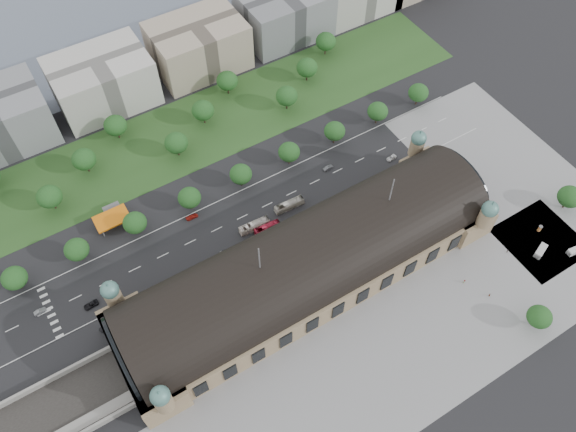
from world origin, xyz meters
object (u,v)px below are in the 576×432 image
van_east (540,252)px  pedestrian_1 (489,295)px  bus_west (267,228)px  pedestrian_2 (507,251)px  parked_car_2 (134,302)px  traffic_car_6 (391,158)px  parked_car_3 (190,277)px  traffic_car_3 (192,217)px  advertising_column (540,228)px  bus_mid (255,226)px  traffic_car_2 (91,305)px  pedestrian_0 (464,281)px  traffic_car_1 (40,311)px  parked_car_6 (241,257)px  van_south (574,251)px  parked_car_1 (160,288)px  parked_car_5 (220,257)px  parked_car_0 (105,326)px  traffic_car_4 (247,229)px  traffic_car_5 (328,168)px  bus_east (289,205)px  parked_car_4 (184,283)px  petrol_station (112,214)px

van_east → pedestrian_1: size_ratio=3.90×
bus_west → pedestrian_2: bearing=-124.6°
parked_car_2 → pedestrian_2: pedestrian_2 is taller
traffic_car_6 → parked_car_3: 103.94m
traffic_car_3 → advertising_column: 142.85m
traffic_car_6 → bus_mid: (-70.91, -0.83, 1.19)m
traffic_car_2 → advertising_column: (168.34, -62.95, 0.84)m
pedestrian_0 → traffic_car_1: bearing=162.1°
traffic_car_3 → parked_car_2: bearing=124.6°
parked_car_6 → pedestrian_0: pedestrian_0 is taller
bus_west → van_south: size_ratio=1.81×
van_south → pedestrian_0: 47.90m
parked_car_1 → parked_car_2: bearing=-111.7°
parked_car_5 → parked_car_0: bearing=-122.7°
traffic_car_4 → van_east: van_east is taller
traffic_car_1 → traffic_car_5: traffic_car_5 is taller
bus_mid → pedestrian_2: size_ratio=8.78×
traffic_car_2 → traffic_car_3: bearing=105.8°
traffic_car_2 → bus_mid: size_ratio=0.41×
bus_mid → pedestrian_1: (60.65, -73.35, -0.93)m
parked_car_5 → parked_car_6: (6.97, -4.00, 0.03)m
traffic_car_4 → bus_east: bus_east is taller
van_east → pedestrian_1: van_east is taller
advertising_column → pedestrian_2: advertising_column is taller
parked_car_0 → bus_east: bus_east is taller
traffic_car_1 → advertising_column: (185.54, -70.30, 0.87)m
traffic_car_2 → parked_car_4: parked_car_4 is taller
traffic_car_2 → parked_car_3: bearing=74.2°
petrol_station → advertising_column: 175.31m
parked_car_6 → bus_mid: 15.06m
traffic_car_1 → pedestrian_2: bearing=-115.6°
parked_car_2 → advertising_column: (154.34, -55.60, 0.89)m
parked_car_1 → bus_west: bearing=67.5°
bus_east → parked_car_1: bearing=98.6°
traffic_car_2 → pedestrian_1: size_ratio=2.98×
van_south → pedestrian_0: (-46.26, 12.44, -0.29)m
pedestrian_1 → traffic_car_4: bearing=52.1°
traffic_car_5 → van_east: size_ratio=0.65×
traffic_car_4 → pedestrian_2: pedestrian_2 is taller
traffic_car_2 → parked_car_5: bearing=79.6°
traffic_car_1 → van_south: 207.66m
petrol_station → bus_east: bearing=-27.0°
traffic_car_4 → parked_car_2: (-52.39, -6.84, -0.05)m
van_east → traffic_car_5: bearing=100.1°
petrol_station → pedestrian_2: size_ratio=9.20×
pedestrian_1 → parked_car_3: bearing=66.0°
traffic_car_5 → parked_car_6: parked_car_6 is taller
traffic_car_2 → parked_car_4: (33.86, -9.81, 0.03)m
parked_car_5 → parked_car_6: size_ratio=1.00×
traffic_car_3 → parked_car_2: (-35.83, -24.14, -0.04)m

